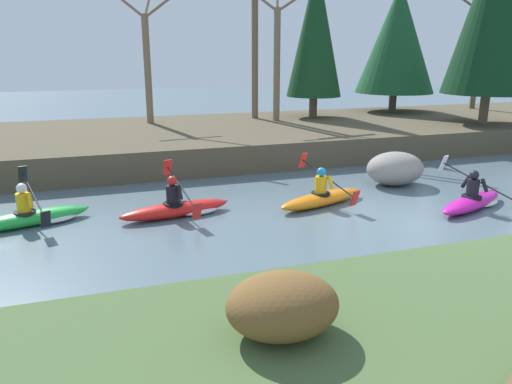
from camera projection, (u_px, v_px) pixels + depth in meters
name	position (u px, v px, depth m)	size (l,w,h in m)	color
ground_plane	(415.00, 221.00, 11.67)	(90.00, 90.00, 0.00)	slate
riverbank_far	(271.00, 136.00, 20.51)	(44.00, 8.53, 0.94)	brown
conifer_tree_left	(315.00, 30.00, 21.66)	(2.44, 2.44, 6.64)	brown
conifer_tree_mid_left	(397.00, 38.00, 23.90)	(3.78, 3.78, 6.05)	brown
conifer_tree_centre	(497.00, 1.00, 19.30)	(3.63, 3.63, 8.31)	brown
bare_tree_upstream	(147.00, 56.00, 20.18)	(3.18, 3.14, 5.74)	#7A664C
bare_tree_mid_upstream	(255.00, 33.00, 21.46)	(4.23, 4.18, 7.74)	brown
bare_tree_mid_downstream	(277.00, 51.00, 20.85)	(3.39, 3.35, 6.14)	#7A664C
bare_tree_downstream	(478.00, 48.00, 25.33)	(3.56, 3.52, 6.46)	brown
shrub_clump_nearest	(283.00, 305.00, 5.90)	(1.38, 1.15, 0.74)	brown
kayaker_lead	(474.00, 200.00, 12.59)	(2.72, 1.97, 1.20)	#C61999
kayaker_middle	(323.00, 197.00, 12.81)	(2.75, 2.02, 1.20)	orange
kayaker_trailing	(180.00, 208.00, 12.00)	(2.79, 2.06, 1.20)	red
kayaker_far_back	(33.00, 216.00, 11.37)	(2.76, 2.03, 1.20)	green
boulder_midstream	(395.00, 169.00, 14.70)	(1.74, 1.36, 0.98)	gray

